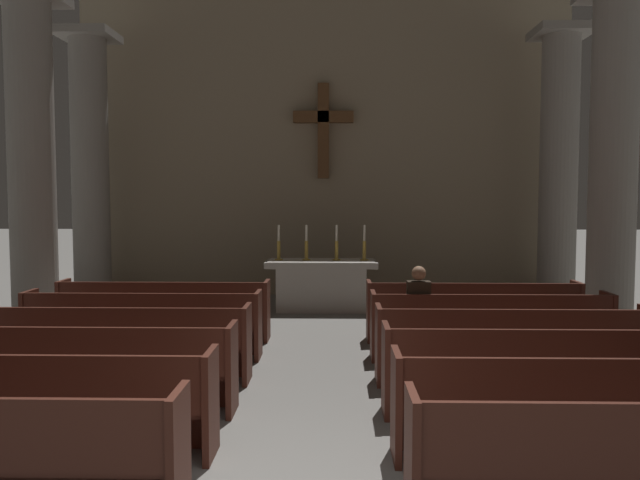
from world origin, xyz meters
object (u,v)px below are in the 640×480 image
object	(u,v)px
pew_left_row_3	(78,368)
column_right_fourth	(558,172)
column_left_fourth	(90,172)
lone_worshipper	(418,310)
pew_left_row_4	(115,343)
candlestick_inner_right	(337,249)
pew_left_row_2	(25,403)
candlestick_outer_left	(279,249)
pew_right_row_5	(490,326)
pew_right_row_6	(473,311)
candlestick_outer_right	(364,249)
altar	(321,284)
pew_right_row_2	(587,407)
column_right_third	(613,166)
pew_right_row_3	(543,371)
candlestick_inner_left	(306,249)
pew_left_row_5	(143,324)
column_left_third	(32,167)
pew_left_row_6	(165,310)
pew_right_row_4	(513,345)

from	to	relation	value
pew_left_row_3	column_right_fourth	size ratio (longest dim) A/B	0.58
column_left_fourth	lone_worshipper	bearing A→B (deg)	-36.25
column_right_fourth	column_left_fourth	bearing A→B (deg)	180.00
pew_left_row_4	candlestick_inner_right	xyz separation A→B (m)	(2.73, 4.97, 0.76)
pew_left_row_2	candlestick_outer_left	world-z (taller)	candlestick_outer_left
pew_right_row_5	candlestick_outer_left	size ratio (longest dim) A/B	4.72
pew_right_row_6	candlestick_outer_right	world-z (taller)	candlestick_outer_right
pew_left_row_3	candlestick_outer_right	distance (m)	6.98
pew_left_row_4	altar	bearing A→B (deg)	63.92
pew_left_row_4	column_right_fourth	xyz separation A→B (m)	(7.36, 5.85, 2.31)
pew_right_row_2	pew_right_row_5	xyz separation A→B (m)	(0.00, 3.43, 0.00)
pew_left_row_3	column_right_fourth	world-z (taller)	column_right_fourth
pew_right_row_6	column_right_third	bearing A→B (deg)	20.18
column_right_third	lone_worshipper	world-z (taller)	column_right_third
pew_left_row_2	candlestick_outer_left	bearing A→B (deg)	77.71
column_right_fourth	pew_right_row_3	bearing A→B (deg)	-109.70
pew_left_row_2	candlestick_inner_right	world-z (taller)	candlestick_inner_right
pew_left_row_2	candlestick_outer_right	xyz separation A→B (m)	(3.28, 7.25, 0.76)
pew_left_row_4	lone_worshipper	size ratio (longest dim) A/B	2.51
pew_right_row_2	candlestick_inner_left	distance (m)	7.79
pew_left_row_2	pew_right_row_3	world-z (taller)	same
pew_left_row_5	pew_right_row_2	world-z (taller)	same
pew_right_row_5	candlestick_outer_left	xyz separation A→B (m)	(-3.28, 3.82, 0.76)
altar	candlestick_inner_left	size ratio (longest dim) A/B	3.14
candlestick_outer_right	altar	bearing A→B (deg)	180.00
pew_right_row_6	column_left_third	world-z (taller)	column_left_third
candlestick_outer_right	lone_worshipper	xyz separation A→B (m)	(0.58, -3.78, -0.54)
pew_left_row_3	altar	world-z (taller)	altar
column_right_fourth	candlestick_inner_right	xyz separation A→B (m)	(-4.63, -0.88, -1.55)
pew_left_row_6	column_right_fourth	size ratio (longest dim) A/B	0.58
column_left_third	column_right_fourth	distance (m)	10.21
pew_left_row_2	lone_worshipper	world-z (taller)	lone_worshipper
pew_left_row_3	pew_left_row_4	xyz separation A→B (m)	(0.00, 1.14, 0.00)
pew_right_row_2	column_right_fourth	size ratio (longest dim) A/B	0.58
column_right_third	column_left_fourth	world-z (taller)	same
pew_left_row_2	pew_left_row_5	world-z (taller)	same
pew_left_row_6	pew_right_row_6	world-z (taller)	same
pew_left_row_2	pew_right_row_2	xyz separation A→B (m)	(4.86, 0.00, 0.00)
altar	pew_right_row_3	bearing A→B (deg)	-68.31
pew_left_row_4	column_right_third	bearing A→B (deg)	23.54
pew_left_row_3	candlestick_inner_left	distance (m)	6.51
column_left_fourth	pew_right_row_5	bearing A→B (deg)	-32.57
column_left_third	pew_right_row_5	bearing A→B (deg)	-15.66
pew_left_row_2	pew_left_row_5	distance (m)	3.43
pew_left_row_6	pew_right_row_2	xyz separation A→B (m)	(4.86, -4.58, 0.00)
pew_left_row_3	column_left_third	bearing A→B (deg)	119.91
pew_right_row_5	candlestick_inner_left	xyz separation A→B (m)	(-2.73, 3.82, 0.76)
column_left_third	altar	size ratio (longest dim) A/B	2.61
pew_right_row_4	altar	size ratio (longest dim) A/B	1.50
altar	candlestick_inner_left	xyz separation A→B (m)	(-0.30, -0.00, 0.70)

